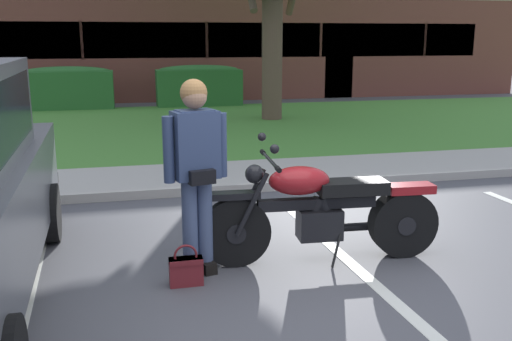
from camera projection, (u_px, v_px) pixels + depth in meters
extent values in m
plane|color=#4C4C51|center=(281.00, 295.00, 4.65)|extent=(140.00, 140.00, 0.00)
cube|color=#ADA89E|center=(217.00, 189.00, 7.66)|extent=(60.00, 0.20, 0.12)
cube|color=#ADA89E|center=(207.00, 176.00, 8.47)|extent=(60.00, 1.50, 0.08)
cube|color=#478433|center=(177.00, 128.00, 12.99)|extent=(60.00, 8.03, 0.06)
cube|color=silver|center=(24.00, 309.00, 4.39)|extent=(0.29, 4.40, 0.01)
cube|color=silver|center=(365.00, 275.00, 5.02)|extent=(0.29, 4.40, 0.01)
cylinder|color=black|center=(236.00, 232.00, 5.17)|extent=(0.65, 0.14, 0.64)
cylinder|color=black|center=(236.00, 232.00, 5.17)|extent=(0.19, 0.13, 0.18)
cylinder|color=black|center=(403.00, 223.00, 5.42)|extent=(0.65, 0.22, 0.64)
cylinder|color=black|center=(403.00, 223.00, 5.42)|extent=(0.19, 0.21, 0.18)
cube|color=black|center=(235.00, 195.00, 5.09)|extent=(0.45, 0.17, 0.06)
cube|color=maroon|center=(410.00, 188.00, 5.35)|extent=(0.45, 0.23, 0.08)
cylinder|color=black|center=(252.00, 205.00, 5.05)|extent=(0.31, 0.06, 0.58)
cylinder|color=black|center=(249.00, 200.00, 5.20)|extent=(0.31, 0.06, 0.58)
sphere|color=black|center=(254.00, 174.00, 5.07)|extent=(0.17, 0.17, 0.17)
cylinder|color=black|center=(270.00, 160.00, 5.07)|extent=(0.08, 0.72, 0.03)
cylinder|color=black|center=(278.00, 169.00, 4.72)|extent=(0.05, 0.10, 0.04)
cylinder|color=black|center=(263.00, 152.00, 5.41)|extent=(0.05, 0.10, 0.04)
sphere|color=black|center=(275.00, 149.00, 4.74)|extent=(0.08, 0.08, 0.08)
sphere|color=black|center=(262.00, 137.00, 5.32)|extent=(0.08, 0.08, 0.08)
cube|color=black|center=(317.00, 203.00, 5.23)|extent=(1.10, 0.17, 0.10)
ellipsoid|color=maroon|center=(299.00, 181.00, 5.15)|extent=(0.58, 0.36, 0.26)
cube|color=black|center=(352.00, 187.00, 5.25)|extent=(0.66, 0.32, 0.12)
cube|color=black|center=(319.00, 224.00, 5.28)|extent=(0.41, 0.27, 0.28)
cylinder|color=black|center=(316.00, 207.00, 5.24)|extent=(0.18, 0.13, 0.21)
cylinder|color=black|center=(323.00, 207.00, 5.25)|extent=(0.18, 0.13, 0.21)
cylinder|color=black|center=(352.00, 227.00, 5.50)|extent=(0.60, 0.12, 0.08)
cylinder|color=black|center=(372.00, 226.00, 5.53)|extent=(0.60, 0.12, 0.08)
cylinder|color=black|center=(336.00, 251.00, 5.20)|extent=(0.13, 0.11, 0.30)
cube|color=black|center=(207.00, 266.00, 5.11)|extent=(0.16, 0.26, 0.10)
cube|color=black|center=(192.00, 269.00, 5.05)|extent=(0.16, 0.26, 0.10)
cylinder|color=#47567A|center=(205.00, 225.00, 5.04)|extent=(0.14, 0.14, 0.86)
cylinder|color=#47567A|center=(190.00, 227.00, 4.98)|extent=(0.14, 0.14, 0.86)
cube|color=navy|center=(196.00, 145.00, 4.84)|extent=(0.42, 0.30, 0.58)
cube|color=navy|center=(195.00, 113.00, 4.78)|extent=(0.34, 0.27, 0.06)
sphere|color=#A87A5B|center=(194.00, 96.00, 4.75)|extent=(0.21, 0.21, 0.21)
sphere|color=olive|center=(194.00, 93.00, 4.76)|extent=(0.23, 0.23, 0.23)
cube|color=black|center=(202.00, 177.00, 4.79)|extent=(0.24, 0.15, 0.12)
cylinder|color=navy|center=(222.00, 145.00, 4.96)|extent=(0.09, 0.09, 0.56)
cylinder|color=navy|center=(168.00, 150.00, 4.74)|extent=(0.09, 0.09, 0.56)
cube|color=maroon|center=(186.00, 271.00, 4.81)|extent=(0.28, 0.12, 0.24)
cube|color=maroon|center=(186.00, 261.00, 4.78)|extent=(0.28, 0.13, 0.04)
torus|color=maroon|center=(186.00, 256.00, 4.78)|extent=(0.20, 0.02, 0.20)
cube|color=black|center=(4.00, 120.00, 3.99)|extent=(0.12, 2.73, 0.55)
cylinder|color=black|center=(47.00, 213.00, 5.79)|extent=(0.26, 0.61, 0.60)
cylinder|color=brown|center=(272.00, 54.00, 13.85)|extent=(0.49, 0.49, 3.27)
cube|color=#286028|center=(68.00, 91.00, 16.14)|extent=(2.51, 0.90, 1.10)
ellipsoid|color=#286028|center=(66.00, 71.00, 16.01)|extent=(2.39, 0.84, 0.28)
cube|color=#286028|center=(199.00, 88.00, 16.96)|extent=(2.49, 0.90, 1.10)
ellipsoid|color=#286028|center=(199.00, 70.00, 16.84)|extent=(2.36, 0.84, 0.28)
cube|color=brown|center=(191.00, 44.00, 22.35)|extent=(22.57, 8.63, 3.53)
cube|color=#1E282D|center=(207.00, 40.00, 18.24)|extent=(19.18, 0.06, 1.10)
cube|color=brown|center=(82.00, 40.00, 17.38)|extent=(0.08, 0.04, 1.20)
cube|color=brown|center=(207.00, 40.00, 18.24)|extent=(0.08, 0.04, 1.20)
cube|color=brown|center=(321.00, 40.00, 19.09)|extent=(0.08, 0.04, 1.20)
cube|color=brown|center=(425.00, 40.00, 19.94)|extent=(0.08, 0.04, 1.20)
cube|color=#473323|center=(339.00, 67.00, 19.46)|extent=(1.00, 0.08, 2.10)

